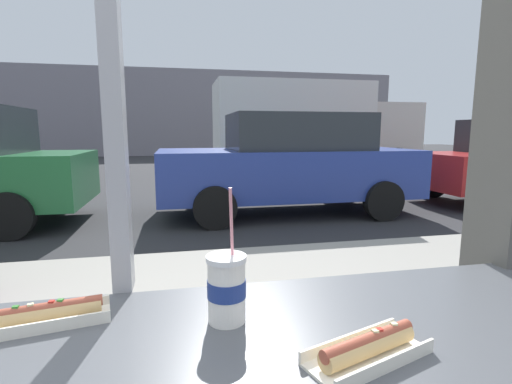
% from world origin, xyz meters
% --- Properties ---
extents(ground_plane, '(60.00, 60.00, 0.00)m').
position_xyz_m(ground_plane, '(0.00, 8.00, 0.00)').
color(ground_plane, '#2D2D30').
extents(sidewalk_strip, '(16.00, 2.80, 0.15)m').
position_xyz_m(sidewalk_strip, '(0.00, 1.60, 0.07)').
color(sidewalk_strip, '#9E998E').
rests_on(sidewalk_strip, ground).
extents(building_facade_far, '(28.00, 1.20, 5.10)m').
position_xyz_m(building_facade_far, '(0.00, 23.06, 2.55)').
color(building_facade_far, gray).
rests_on(building_facade_far, ground).
extents(soda_cup_left, '(0.09, 0.09, 0.31)m').
position_xyz_m(soda_cup_left, '(0.26, -0.17, 1.06)').
color(soda_cup_left, white).
rests_on(soda_cup_left, window_counter).
extents(hotdog_tray_near, '(0.26, 0.14, 0.05)m').
position_xyz_m(hotdog_tray_near, '(-0.13, -0.10, 1.00)').
color(hotdog_tray_near, silver).
rests_on(hotdog_tray_near, window_counter).
extents(hotdog_tray_far, '(0.27, 0.18, 0.05)m').
position_xyz_m(hotdog_tray_far, '(0.50, -0.37, 1.00)').
color(hotdog_tray_far, silver).
rests_on(hotdog_tray_far, window_counter).
extents(parked_car_blue, '(4.34, 1.99, 1.71)m').
position_xyz_m(parked_car_blue, '(2.06, 5.33, 0.87)').
color(parked_car_blue, '#283D93').
rests_on(parked_car_blue, ground).
extents(box_truck, '(6.71, 2.44, 2.98)m').
position_xyz_m(box_truck, '(4.60, 11.23, 1.62)').
color(box_truck, silver).
rests_on(box_truck, ground).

